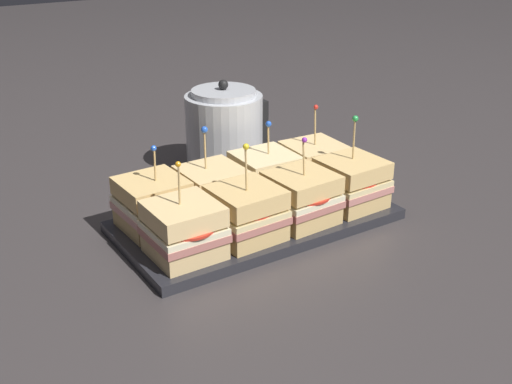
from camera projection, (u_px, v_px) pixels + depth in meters
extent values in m
plane|color=#383333|center=(256.00, 225.00, 1.11)|extent=(6.00, 6.00, 0.00)
cube|color=#232328|center=(256.00, 222.00, 1.11)|extent=(0.47, 0.24, 0.01)
cube|color=#232328|center=(256.00, 218.00, 1.11)|extent=(0.47, 0.24, 0.01)
cube|color=#DBB77A|center=(185.00, 246.00, 0.98)|extent=(0.10, 0.10, 0.03)
cube|color=#B26B60|center=(184.00, 234.00, 0.97)|extent=(0.11, 0.11, 0.01)
cube|color=beige|center=(184.00, 228.00, 0.96)|extent=(0.11, 0.11, 0.01)
cylinder|color=red|center=(189.00, 228.00, 0.95)|extent=(0.08, 0.08, 0.00)
cube|color=#E8C281|center=(183.00, 213.00, 0.95)|extent=(0.10, 0.10, 0.03)
cylinder|color=tan|center=(179.00, 187.00, 0.94)|extent=(0.00, 0.01, 0.08)
sphere|color=orange|center=(178.00, 164.00, 0.92)|extent=(0.01, 0.01, 0.01)
cube|color=tan|center=(246.00, 229.00, 1.03)|extent=(0.11, 0.11, 0.03)
cube|color=#B26B60|center=(246.00, 217.00, 1.02)|extent=(0.11, 0.11, 0.01)
cube|color=beige|center=(246.00, 211.00, 1.02)|extent=(0.11, 0.11, 0.01)
cylinder|color=red|center=(252.00, 211.00, 1.00)|extent=(0.06, 0.06, 0.00)
cube|color=#E0B771|center=(246.00, 197.00, 1.01)|extent=(0.11, 0.11, 0.03)
cylinder|color=tan|center=(246.00, 171.00, 0.98)|extent=(0.00, 0.01, 0.08)
sphere|color=yellow|center=(246.00, 147.00, 0.97)|extent=(0.01, 0.01, 0.01)
cube|color=tan|center=(301.00, 212.00, 1.08)|extent=(0.11, 0.11, 0.03)
cube|color=#B26B60|center=(301.00, 201.00, 1.08)|extent=(0.11, 0.11, 0.01)
cube|color=beige|center=(301.00, 195.00, 1.07)|extent=(0.11, 0.11, 0.01)
cylinder|color=red|center=(308.00, 195.00, 1.05)|extent=(0.07, 0.07, 0.00)
cube|color=#E0B771|center=(302.00, 182.00, 1.06)|extent=(0.11, 0.11, 0.03)
cylinder|color=tan|center=(304.00, 160.00, 1.04)|extent=(0.00, 0.01, 0.07)
sphere|color=purple|center=(304.00, 140.00, 1.03)|extent=(0.01, 0.01, 0.01)
cube|color=tan|center=(350.00, 197.00, 1.14)|extent=(0.10, 0.10, 0.03)
cube|color=tan|center=(351.00, 186.00, 1.13)|extent=(0.11, 0.11, 0.01)
cube|color=beige|center=(351.00, 181.00, 1.13)|extent=(0.11, 0.11, 0.01)
cylinder|color=red|center=(358.00, 180.00, 1.11)|extent=(0.07, 0.07, 0.00)
cube|color=#E0B771|center=(352.00, 168.00, 1.12)|extent=(0.10, 0.10, 0.03)
cylinder|color=tan|center=(354.00, 141.00, 1.11)|extent=(0.00, 0.00, 0.08)
sphere|color=green|center=(355.00, 119.00, 1.09)|extent=(0.01, 0.01, 0.01)
cube|color=tan|center=(154.00, 219.00, 1.06)|extent=(0.11, 0.11, 0.03)
cube|color=tan|center=(153.00, 208.00, 1.05)|extent=(0.11, 0.11, 0.01)
cube|color=beige|center=(152.00, 202.00, 1.05)|extent=(0.11, 0.11, 0.01)
cylinder|color=red|center=(157.00, 202.00, 1.03)|extent=(0.07, 0.07, 0.00)
cube|color=#E0B771|center=(151.00, 188.00, 1.04)|extent=(0.11, 0.11, 0.03)
cylinder|color=tan|center=(155.00, 167.00, 1.02)|extent=(0.00, 0.01, 0.07)
sphere|color=blue|center=(154.00, 148.00, 1.01)|extent=(0.01, 0.01, 0.01)
cube|color=#DBB77A|center=(212.00, 204.00, 1.11)|extent=(0.10, 0.10, 0.03)
cube|color=#B26B60|center=(212.00, 193.00, 1.11)|extent=(0.11, 0.11, 0.01)
cube|color=beige|center=(212.00, 187.00, 1.10)|extent=(0.11, 0.11, 0.01)
cube|color=#E8C281|center=(211.00, 177.00, 1.09)|extent=(0.10, 0.10, 0.03)
cylinder|color=tan|center=(205.00, 152.00, 1.08)|extent=(0.00, 0.00, 0.08)
sphere|color=blue|center=(204.00, 130.00, 1.06)|extent=(0.01, 0.01, 0.01)
cube|color=beige|center=(265.00, 191.00, 1.17)|extent=(0.10, 0.10, 0.03)
cube|color=tan|center=(265.00, 180.00, 1.16)|extent=(0.11, 0.11, 0.01)
cube|color=beige|center=(265.00, 174.00, 1.15)|extent=(0.11, 0.11, 0.01)
cylinder|color=red|center=(271.00, 174.00, 1.14)|extent=(0.06, 0.06, 0.00)
cube|color=beige|center=(265.00, 162.00, 1.14)|extent=(0.10, 0.10, 0.03)
cylinder|color=tan|center=(268.00, 141.00, 1.13)|extent=(0.00, 0.01, 0.07)
sphere|color=blue|center=(269.00, 124.00, 1.12)|extent=(0.01, 0.01, 0.01)
cube|color=#DBB77A|center=(313.00, 177.00, 1.23)|extent=(0.11, 0.11, 0.03)
cube|color=tan|center=(314.00, 167.00, 1.22)|extent=(0.11, 0.11, 0.01)
cube|color=beige|center=(314.00, 162.00, 1.21)|extent=(0.11, 0.11, 0.01)
cube|color=#E8C281|center=(314.00, 152.00, 1.20)|extent=(0.11, 0.11, 0.03)
cylinder|color=tan|center=(315.00, 128.00, 1.19)|extent=(0.00, 0.01, 0.08)
sphere|color=red|center=(316.00, 107.00, 1.17)|extent=(0.01, 0.01, 0.01)
cylinder|color=#B7BABF|center=(224.00, 134.00, 1.31)|extent=(0.16, 0.16, 0.16)
cylinder|color=#B7BABF|center=(223.00, 93.00, 1.27)|extent=(0.13, 0.13, 0.01)
sphere|color=black|center=(223.00, 85.00, 1.27)|extent=(0.02, 0.02, 0.02)
cube|color=black|center=(261.00, 123.00, 1.35)|extent=(0.02, 0.02, 0.10)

